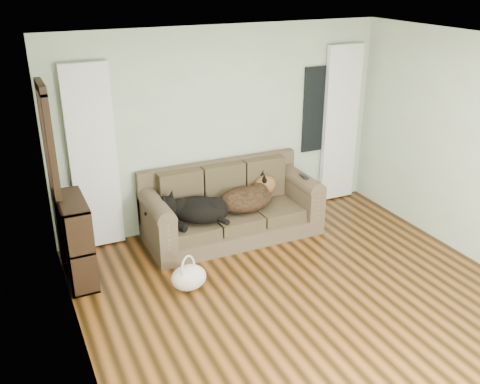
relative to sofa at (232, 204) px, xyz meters
name	(u,v)px	position (x,y,z in m)	size (l,w,h in m)	color
floor	(322,315)	(0.11, -1.97, -0.45)	(5.00, 5.00, 0.00)	black
ceiling	(342,52)	(0.11, -1.97, 2.15)	(5.00, 5.00, 0.00)	white
wall_back	(223,128)	(0.11, 0.53, 0.85)	(4.50, 0.04, 2.60)	#B6D1AD
wall_left	(79,248)	(-2.14, -1.97, 0.85)	(0.04, 5.00, 2.60)	#B6D1AD
curtain_left	(93,159)	(-1.59, 0.45, 0.70)	(0.55, 0.08, 2.25)	white
curtain_right	(340,125)	(1.91, 0.45, 0.70)	(0.55, 0.08, 2.25)	white
window_pane	(319,109)	(1.56, 0.50, 0.95)	(0.50, 0.03, 1.20)	black
door_casing	(55,184)	(-2.09, 0.07, 0.60)	(0.07, 0.60, 2.10)	black
sofa	(232,204)	(0.00, 0.00, 0.00)	(2.22, 0.96, 0.91)	#44382C
dog_black_lab	(195,211)	(-0.53, -0.08, 0.03)	(0.73, 0.51, 0.31)	black
dog_shepherd	(248,199)	(0.21, -0.02, 0.04)	(0.75, 0.53, 0.33)	black
tv_remote	(304,176)	(0.94, -0.18, 0.28)	(0.05, 0.19, 0.02)	black
tote_bag	(189,276)	(-0.95, -0.95, -0.29)	(0.39, 0.30, 0.29)	beige
bookshelf	(76,239)	(-1.98, -0.23, 0.05)	(0.29, 0.77, 0.97)	black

